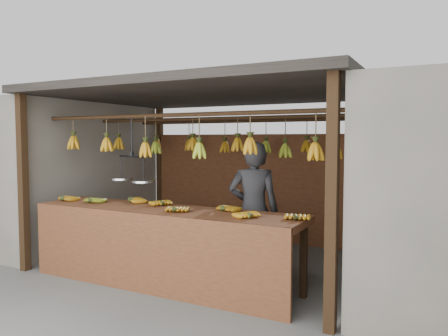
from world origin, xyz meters
The scene contains 8 objects.
ground centered at (0.00, 0.00, 0.00)m, with size 80.00×80.00×0.00m, color #5B5B57.
stall centered at (0.00, 0.33, 1.97)m, with size 4.30×3.30×2.40m.
neighbor_left centered at (-3.60, 0.00, 1.15)m, with size 3.00×3.00×2.30m, color slate.
counter centered at (-0.06, -1.23, 0.71)m, with size 3.43×0.77×0.96m.
hanging_bananas centered at (0.00, 0.01, 1.62)m, with size 3.61×2.21×0.38m.
balance_scale centered at (-0.62, -1.00, 1.25)m, with size 0.75×0.43×0.81m.
vendor centered at (0.79, -0.44, 0.85)m, with size 0.62×0.41×1.69m, color #262628.
bag_bundles centered at (1.94, 1.35, 1.01)m, with size 0.08×0.26×1.31m.
Camera 1 is at (2.91, -5.29, 1.72)m, focal length 35.00 mm.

